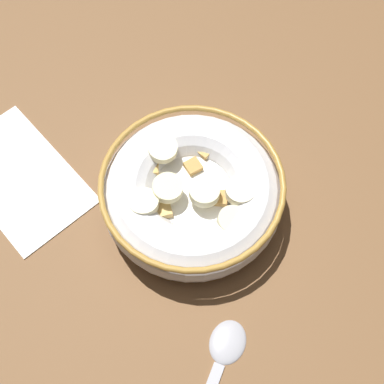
# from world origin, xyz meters

# --- Properties ---
(ground_plane) EXTENTS (1.01, 1.01, 0.02)m
(ground_plane) POSITION_xyz_m (0.00, 0.00, -0.01)
(ground_plane) COLOR brown
(cereal_bowl) EXTENTS (0.18, 0.18, 0.06)m
(cereal_bowl) POSITION_xyz_m (-0.00, 0.00, 0.03)
(cereal_bowl) COLOR silver
(cereal_bowl) RESTS_ON ground_plane
(spoon) EXTENTS (0.10, 0.12, 0.01)m
(spoon) POSITION_xyz_m (-0.15, 0.05, 0.00)
(spoon) COLOR #A5A5AD
(spoon) RESTS_ON ground_plane
(folded_napkin) EXTENTS (0.17, 0.13, 0.00)m
(folded_napkin) POSITION_xyz_m (0.12, 0.14, 0.00)
(folded_napkin) COLOR white
(folded_napkin) RESTS_ON ground_plane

